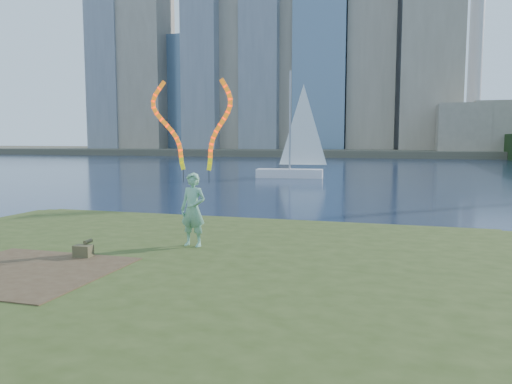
% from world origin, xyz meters
% --- Properties ---
extents(ground, '(320.00, 320.00, 0.00)m').
position_xyz_m(ground, '(0.00, 0.00, 0.00)').
color(ground, '#17233B').
rests_on(ground, ground).
extents(grassy_knoll, '(20.00, 18.00, 0.80)m').
position_xyz_m(grassy_knoll, '(0.00, -2.30, 0.34)').
color(grassy_knoll, '#354418').
rests_on(grassy_knoll, ground).
extents(dirt_patch, '(3.20, 3.00, 0.02)m').
position_xyz_m(dirt_patch, '(-2.20, -3.20, 0.81)').
color(dirt_patch, '#47331E').
rests_on(dirt_patch, grassy_knoll).
extents(far_shore, '(320.00, 40.00, 1.20)m').
position_xyz_m(far_shore, '(0.00, 95.00, 0.60)').
color(far_shore, '#514C3C').
rests_on(far_shore, ground).
extents(woman_with_ribbons, '(2.05, 0.48, 4.04)m').
position_xyz_m(woman_with_ribbons, '(-0.09, -0.24, 2.20)').
color(woman_with_ribbons, '#12713A').
rests_on(woman_with_ribbons, grassy_knoll).
extents(canvas_bag, '(0.37, 0.42, 0.34)m').
position_xyz_m(canvas_bag, '(-1.82, -1.92, 0.94)').
color(canvas_bag, '#464327').
rests_on(canvas_bag, grassy_knoll).
extents(sailboat, '(5.89, 2.40, 8.84)m').
position_xyz_m(sailboat, '(-4.35, 30.16, 1.52)').
color(sailboat, silver).
rests_on(sailboat, ground).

